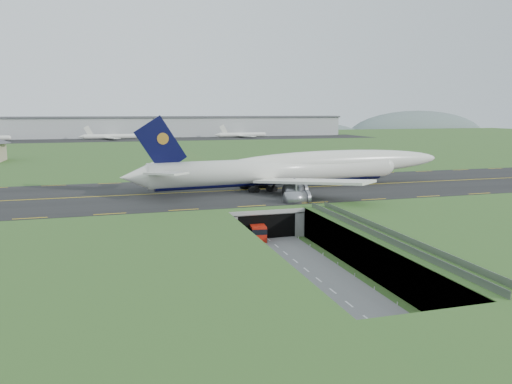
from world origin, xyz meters
name	(u,v)px	position (x,y,z in m)	size (l,w,h in m)	color
ground	(280,250)	(0.00, 0.00, 0.00)	(900.00, 900.00, 0.00)	#346327
airfield_deck	(280,234)	(0.00, 0.00, 3.00)	(800.00, 800.00, 6.00)	gray
trench_road	(294,261)	(0.00, -7.50, 0.10)	(12.00, 75.00, 0.20)	slate
taxiway	(236,191)	(0.00, 33.00, 6.09)	(800.00, 44.00, 0.18)	black
tunnel_portal	(255,214)	(0.00, 16.71, 3.33)	(17.00, 22.30, 6.00)	gray
guideway	(389,244)	(11.00, -19.11, 5.32)	(3.00, 53.00, 7.05)	#A8A8A3
jumbo_jet	(298,168)	(16.12, 32.75, 11.11)	(87.64, 57.34, 19.05)	white
shuttle_tram	(256,231)	(-2.03, 8.61, 1.76)	(3.90, 8.18, 3.21)	red
cargo_terminal	(150,127)	(-0.23, 299.41, 13.96)	(320.00, 67.00, 15.60)	#B2B2B2
distant_hills	(204,140)	(64.38, 430.00, -4.00)	(700.00, 91.00, 60.00)	slate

